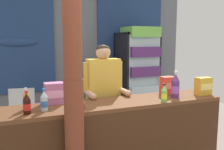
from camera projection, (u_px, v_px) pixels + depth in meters
back_wall_curtained at (75, 50)px, 5.14m from camera, size 5.11×0.22×2.82m
stall_counter at (122, 137)px, 2.75m from camera, size 2.50×0.54×0.96m
timber_post at (73, 85)px, 2.20m from camera, size 0.20×0.18×2.62m
drink_fridge at (138, 69)px, 5.15m from camera, size 0.77×0.75×1.93m
bottle_shelf_rack at (101, 88)px, 5.09m from camera, size 0.48×0.28×1.31m
plastic_lawn_chair at (21, 112)px, 4.03m from camera, size 0.52×0.52×0.86m
shopkeeper at (104, 90)px, 3.20m from camera, size 0.53×0.42×1.60m
soda_bottle_grape_soda at (175, 87)px, 2.96m from camera, size 0.10×0.10×0.33m
soda_bottle_lime_soda at (164, 94)px, 2.79m from camera, size 0.07×0.07×0.21m
soda_bottle_water at (44, 101)px, 2.41m from camera, size 0.07×0.07×0.23m
soda_bottle_orange_soda at (26, 100)px, 2.46m from camera, size 0.06×0.06×0.22m
soda_bottle_cola at (27, 104)px, 2.30m from camera, size 0.07×0.07×0.23m
snack_box_choco_powder at (203, 86)px, 3.13m from camera, size 0.20×0.12×0.22m
snack_box_wafer at (54, 93)px, 2.70m from camera, size 0.20×0.16×0.23m
snack_box_crackers at (167, 85)px, 3.18m from camera, size 0.17×0.13×0.23m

